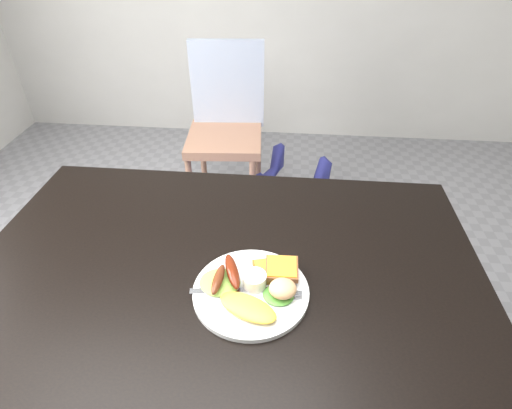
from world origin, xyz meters
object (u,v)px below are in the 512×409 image
(person, at_px, (230,122))
(plate, at_px, (251,291))
(dining_chair, at_px, (224,139))
(dining_table, at_px, (226,271))

(person, bearing_deg, plate, 123.17)
(dining_chair, xyz_separation_m, person, (0.12, -0.51, 0.34))
(dining_table, distance_m, plate, 0.11)
(plate, bearing_deg, person, 101.45)
(dining_chair, bearing_deg, plate, -82.22)
(dining_chair, xyz_separation_m, plate, (0.28, -1.29, 0.31))
(dining_table, height_order, person, person)
(person, xyz_separation_m, plate, (0.16, -0.78, -0.03))
(dining_table, xyz_separation_m, dining_chair, (-0.21, 1.21, -0.28))
(dining_table, relative_size, dining_chair, 3.13)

